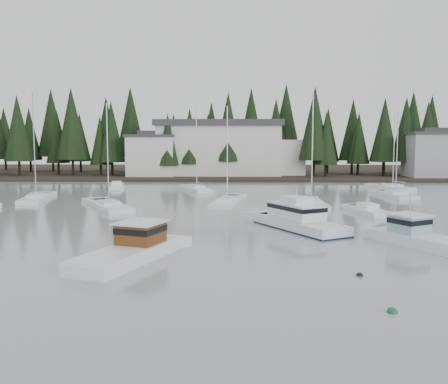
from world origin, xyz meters
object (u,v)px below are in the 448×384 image
at_px(sailboat_4, 392,189).
at_px(sailboat_10, 36,199).
at_px(lobster_boat_brown, 129,252).
at_px(sailboat_11, 227,203).
at_px(runabout_1, 368,212).
at_px(house_east_a, 434,154).
at_px(sailboat_7, 197,190).
at_px(sailboat_3, 109,207).
at_px(harbor_inn, 229,148).
at_px(house_west, 152,154).
at_px(runabout_3, 117,187).
at_px(sailboat_0, 395,196).
at_px(lobster_boat_teal, 422,239).
at_px(sailboat_1, 311,205).
at_px(cabin_cruiser_center, 298,222).

bearing_deg(sailboat_4, sailboat_10, 91.89).
distance_m(lobster_boat_brown, sailboat_11, 28.44).
relative_size(sailboat_10, runabout_1, 1.99).
relative_size(house_east_a, sailboat_7, 0.82).
bearing_deg(house_east_a, sailboat_3, -140.98).
relative_size(house_east_a, harbor_inn, 0.36).
height_order(house_west, runabout_3, house_west).
height_order(sailboat_3, runabout_1, sailboat_3).
bearing_deg(harbor_inn, lobster_boat_brown, -94.08).
bearing_deg(sailboat_10, harbor_inn, -40.67).
height_order(sailboat_0, sailboat_11, sailboat_11).
bearing_deg(sailboat_10, house_east_a, -70.66).
relative_size(sailboat_4, sailboat_7, 0.93).
xyz_separation_m(lobster_boat_teal, sailboat_11, (-14.25, 23.24, -0.44)).
xyz_separation_m(harbor_inn, sailboat_1, (10.12, -43.76, -5.71)).
xyz_separation_m(house_west, sailboat_4, (40.40, -20.38, -4.59)).
height_order(lobster_boat_brown, lobster_boat_teal, lobster_boat_brown).
bearing_deg(sailboat_4, lobster_boat_brown, 130.89).
xyz_separation_m(sailboat_0, sailboat_10, (-45.98, -5.28, 0.02)).
height_order(house_west, sailboat_1, sailboat_1).
relative_size(house_west, sailboat_1, 0.73).
xyz_separation_m(cabin_cruiser_center, sailboat_11, (-6.36, 16.75, -0.58)).
xyz_separation_m(lobster_boat_brown, sailboat_3, (-7.48, 23.83, -0.44)).
relative_size(house_east_a, sailboat_4, 0.88).
bearing_deg(lobster_boat_teal, harbor_inn, -17.40).
bearing_deg(sailboat_0, harbor_inn, 27.27).
bearing_deg(sailboat_11, house_west, 29.83).
bearing_deg(sailboat_0, runabout_1, 147.23).
xyz_separation_m(lobster_boat_teal, sailboat_7, (-19.13, 38.43, -0.41)).
bearing_deg(sailboat_1, lobster_boat_brown, 148.89).
height_order(lobster_boat_brown, sailboat_11, sailboat_11).
bearing_deg(sailboat_11, cabin_cruiser_center, -151.35).
relative_size(house_east_a, runabout_1, 1.52).
distance_m(sailboat_3, sailboat_10, 12.83).
relative_size(house_east_a, sailboat_1, 0.81).
xyz_separation_m(sailboat_0, sailboat_1, (-12.51, -9.81, 0.01)).
relative_size(house_east_a, sailboat_3, 0.89).
distance_m(sailboat_4, sailboat_11, 30.80).
height_order(sailboat_7, runabout_1, sailboat_7).
height_order(harbor_inn, sailboat_7, sailboat_7).
xyz_separation_m(sailboat_4, runabout_1, (-10.28, -25.47, 0.07)).
bearing_deg(sailboat_1, runabout_1, -138.61).
distance_m(sailboat_1, sailboat_3, 22.69).
bearing_deg(sailboat_0, sailboat_3, 102.55).
bearing_deg(sailboat_10, house_west, -22.94).
bearing_deg(sailboat_4, sailboat_7, 80.04).
distance_m(sailboat_4, runabout_1, 27.47).
height_order(sailboat_0, runabout_1, sailboat_0).
relative_size(lobster_boat_brown, runabout_3, 1.35).
xyz_separation_m(harbor_inn, sailboat_11, (0.52, -41.94, -5.72)).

